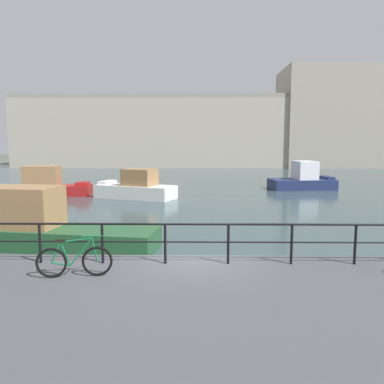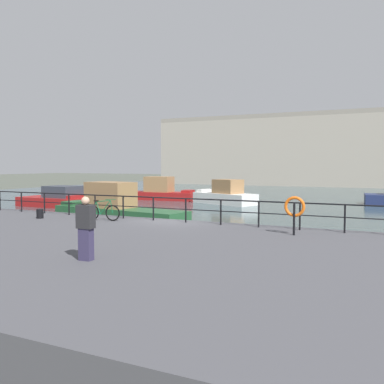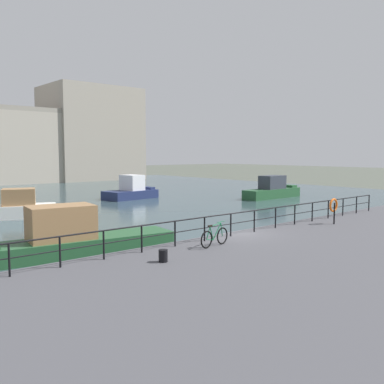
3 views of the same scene
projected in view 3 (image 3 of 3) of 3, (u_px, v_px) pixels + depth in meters
ground_plane at (230, 250)px, 20.87m from camera, size 240.00×240.00×0.00m
water_basin at (16, 199)px, 43.56m from camera, size 80.00×60.00×0.01m
quay_promenade at (356, 268)px, 15.95m from camera, size 56.00×13.00×0.90m
harbor_building at (1, 143)px, 66.25m from camera, size 59.55×11.68×16.12m
moored_blue_motorboat at (15, 208)px, 30.99m from camera, size 6.22×4.20×2.15m
moored_harbor_tender at (131, 191)px, 44.31m from camera, size 5.70×3.36×2.45m
moored_cabin_cruiser at (272, 190)px, 44.93m from camera, size 7.61×2.04×2.36m
moored_white_yacht at (70, 238)px, 19.72m from camera, size 9.52×3.41×2.35m
quay_railing at (231, 220)px, 19.69m from camera, size 26.42×0.07×1.08m
parked_bicycle at (215, 237)px, 17.58m from camera, size 1.76×0.31×0.98m
mooring_bollard at (163, 256)px, 15.06m from camera, size 0.32×0.32×0.44m
life_ring_stand at (334, 206)px, 23.06m from camera, size 0.75×0.16×1.40m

